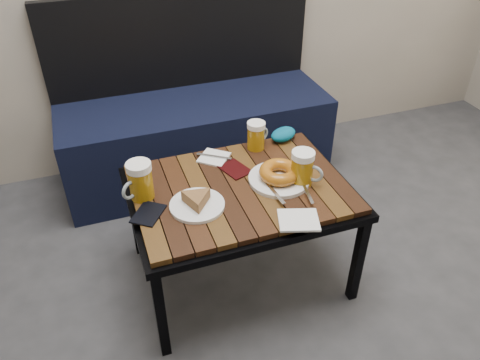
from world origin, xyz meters
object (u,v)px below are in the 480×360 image
object	(u,v)px
passport_navy	(148,214)
beer_mug_centre	(256,135)
plate_pie	(197,202)
cafe_table	(240,195)
bench	(195,130)
passport_burgundy	(235,169)
beer_mug_right	(303,168)
beer_mug_left	(140,181)
plate_bagel	(279,175)
knit_pouch	(283,134)

from	to	relation	value
passport_navy	beer_mug_centre	bearing A→B (deg)	65.24
beer_mug_centre	plate_pie	xyz separation A→B (m)	(-0.34, -0.30, -0.04)
plate_pie	cafe_table	bearing A→B (deg)	19.62
bench	passport_burgundy	world-z (taller)	bench
bench	beer_mug_right	xyz separation A→B (m)	(0.20, -0.88, 0.27)
beer_mug_left	plate_pie	bearing A→B (deg)	112.46
beer_mug_centre	passport_navy	size ratio (longest dim) A/B	0.99
bench	cafe_table	size ratio (longest dim) A/B	1.67
cafe_table	beer_mug_centre	bearing A→B (deg)	56.43
plate_bagel	passport_navy	xyz separation A→B (m)	(-0.51, -0.03, -0.02)
plate_bagel	knit_pouch	size ratio (longest dim) A/B	2.46
beer_mug_left	passport_navy	size ratio (longest dim) A/B	1.18
beer_mug_right	passport_navy	world-z (taller)	beer_mug_right
beer_mug_right	passport_burgundy	xyz separation A→B (m)	(-0.21, 0.17, -0.07)
knit_pouch	beer_mug_centre	bearing A→B (deg)	-170.47
beer_mug_right	knit_pouch	bearing A→B (deg)	123.48
passport_navy	passport_burgundy	size ratio (longest dim) A/B	1.00
plate_pie	knit_pouch	distance (m)	0.58
passport_navy	knit_pouch	xyz separation A→B (m)	(0.65, 0.31, 0.02)
cafe_table	beer_mug_centre	size ratio (longest dim) A/B	6.85
plate_pie	plate_bagel	distance (m)	0.34
plate_pie	passport_burgundy	xyz separation A→B (m)	(0.20, 0.18, -0.02)
beer_mug_right	knit_pouch	world-z (taller)	beer_mug_right
beer_mug_left	plate_pie	world-z (taller)	beer_mug_left
beer_mug_left	passport_navy	xyz separation A→B (m)	(0.00, -0.11, -0.07)
passport_burgundy	knit_pouch	bearing A→B (deg)	8.92
plate_bagel	passport_burgundy	distance (m)	0.19
beer_mug_left	beer_mug_centre	distance (m)	0.55
bench	beer_mug_centre	distance (m)	0.65
bench	passport_navy	xyz separation A→B (m)	(-0.39, -0.87, 0.20)
beer_mug_centre	plate_bagel	world-z (taller)	beer_mug_centre
beer_mug_centre	beer_mug_right	size ratio (longest dim) A/B	0.88
beer_mug_right	plate_bagel	bearing A→B (deg)	-164.29
knit_pouch	passport_navy	bearing A→B (deg)	-154.56
beer_mug_right	knit_pouch	size ratio (longest dim) A/B	1.11
beer_mug_right	cafe_table	bearing A→B (deg)	-150.13
passport_navy	knit_pouch	distance (m)	0.72
cafe_table	beer_mug_right	xyz separation A→B (m)	(0.23, -0.06, 0.11)
beer_mug_left	passport_navy	world-z (taller)	beer_mug_left
knit_pouch	plate_bagel	bearing A→B (deg)	-116.59
bench	knit_pouch	size ratio (longest dim) A/B	11.12
beer_mug_left	plate_bagel	bearing A→B (deg)	139.12
plate_pie	knit_pouch	bearing A→B (deg)	34.23
cafe_table	beer_mug_right	distance (m)	0.26
beer_mug_centre	plate_pie	world-z (taller)	beer_mug_centre
beer_mug_left	plate_pie	xyz separation A→B (m)	(0.18, -0.12, -0.05)
beer_mug_right	plate_pie	distance (m)	0.42
beer_mug_centre	beer_mug_left	bearing A→B (deg)	173.70
plate_pie	passport_burgundy	size ratio (longest dim) A/B	1.60
beer_mug_left	beer_mug_right	bearing A→B (deg)	136.21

